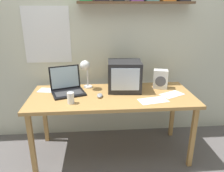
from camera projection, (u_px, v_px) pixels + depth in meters
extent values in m
plane|color=#5E5958|center=(112.00, 151.00, 2.59)|extent=(12.00, 12.00, 0.00)
cube|color=beige|center=(109.00, 35.00, 2.62)|extent=(5.60, 0.06, 2.60)
cube|color=white|center=(47.00, 35.00, 2.53)|extent=(0.53, 0.01, 0.64)
cube|color=brown|center=(136.00, 3.00, 2.41)|extent=(1.29, 0.18, 0.02)
cube|color=#B78648|center=(112.00, 96.00, 2.35)|extent=(1.74, 0.73, 0.03)
cube|color=#B78648|center=(32.00, 145.00, 2.12)|extent=(0.04, 0.05, 0.69)
cube|color=#B78648|center=(192.00, 138.00, 2.25)|extent=(0.04, 0.05, 0.69)
cube|color=#B78648|center=(45.00, 116.00, 2.69)|extent=(0.04, 0.05, 0.69)
cube|color=#B78648|center=(173.00, 111.00, 2.81)|extent=(0.04, 0.05, 0.69)
cube|color=#232326|center=(124.00, 76.00, 2.43)|extent=(0.38, 0.33, 0.33)
cube|color=silver|center=(125.00, 80.00, 2.28)|extent=(0.30, 0.03, 0.24)
cube|color=black|center=(69.00, 93.00, 2.36)|extent=(0.40, 0.35, 0.02)
cube|color=#38383A|center=(69.00, 93.00, 2.34)|extent=(0.32, 0.23, 0.00)
cube|color=black|center=(65.00, 77.00, 2.44)|extent=(0.33, 0.15, 0.26)
cube|color=#A8C5D7|center=(65.00, 77.00, 2.44)|extent=(0.30, 0.14, 0.23)
cylinder|color=white|center=(88.00, 87.00, 2.56)|extent=(0.10, 0.10, 0.01)
cylinder|color=white|center=(88.00, 75.00, 2.51)|extent=(0.02, 0.02, 0.27)
sphere|color=white|center=(85.00, 65.00, 2.41)|extent=(0.11, 0.11, 0.11)
cylinder|color=white|center=(71.00, 98.00, 2.11)|extent=(0.07, 0.07, 0.11)
cylinder|color=orange|center=(71.00, 99.00, 2.12)|extent=(0.06, 0.06, 0.08)
cube|color=silver|center=(160.00, 79.00, 2.51)|extent=(0.18, 0.14, 0.22)
cylinder|color=#4C4C51|center=(161.00, 81.00, 2.46)|extent=(0.12, 0.03, 0.12)
ellipsoid|color=gray|center=(100.00, 95.00, 2.28)|extent=(0.07, 0.11, 0.03)
cube|color=silver|center=(172.00, 94.00, 2.35)|extent=(0.29, 0.25, 0.00)
cube|color=white|center=(153.00, 100.00, 2.19)|extent=(0.31, 0.21, 0.00)
cube|color=silver|center=(48.00, 90.00, 2.46)|extent=(0.23, 0.18, 0.00)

